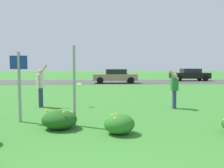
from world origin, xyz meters
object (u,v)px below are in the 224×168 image
Objects in this scene: sign_post_near_path at (19,79)px; person_thrower_white_shirt at (41,84)px; sign_post_by_roadside at (74,86)px; car_tan_center_left at (115,76)px; frisbee_lime at (79,84)px; person_catcher_green_shirt at (174,87)px; car_black_leftmost at (190,75)px.

person_thrower_white_shirt is (0.01, 2.95, -0.40)m from sign_post_near_path.
car_tan_center_left is (2.42, 18.38, -0.50)m from sign_post_by_roadside.
sign_post_near_path is 3.52m from frisbee_lime.
person_thrower_white_shirt is at bearing 173.66° from person_catcher_green_shirt.
person_thrower_white_shirt reaches higher than car_tan_center_left.
frisbee_lime is (-0.15, 3.68, -0.22)m from sign_post_by_roadside.
car_black_leftmost is (11.51, 21.73, -0.50)m from sign_post_by_roadside.
sign_post_near_path is at bearing 161.30° from sign_post_by_roadside.
car_tan_center_left is at bearing 73.92° from person_thrower_white_shirt.
sign_post_by_roadside is at bearing -143.83° from person_catcher_green_shirt.
person_catcher_green_shirt is 0.38× the size of car_tan_center_left.
sign_post_near_path is at bearing -90.28° from person_thrower_white_shirt.
car_black_leftmost is 1.00× the size of car_tan_center_left.
person_thrower_white_shirt is at bearing -176.60° from frisbee_lime.
car_tan_center_left is at bearing 95.89° from person_catcher_green_shirt.
sign_post_by_roadside is 10.18× the size of frisbee_lime.
person_catcher_green_shirt is 6.93× the size of frisbee_lime.
sign_post_by_roadside is at bearing -18.70° from sign_post_near_path.
sign_post_near_path is at bearing -103.56° from car_tan_center_left.
sign_post_near_path is 1.20× the size of person_thrower_white_shirt.
person_thrower_white_shirt is 5.89m from person_catcher_green_shirt.
frisbee_lime is at bearing 3.40° from person_thrower_white_shirt.
person_catcher_green_shirt is 0.38× the size of car_black_leftmost.
car_tan_center_left is at bearing -159.77° from car_black_leftmost.
sign_post_near_path is 9.52× the size of frisbee_lime.
car_black_leftmost is at bearing 57.64° from sign_post_near_path.
sign_post_near_path is at bearing -119.24° from frisbee_lime.
car_black_leftmost is at bearing 68.25° from person_catcher_green_shirt.
sign_post_near_path is 1.37× the size of person_catcher_green_shirt.
car_black_leftmost is (13.37, 21.10, -0.67)m from sign_post_near_path.
sign_post_by_roadside is at bearing -97.50° from car_tan_center_left.
person_catcher_green_shirt reaches higher than car_black_leftmost.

